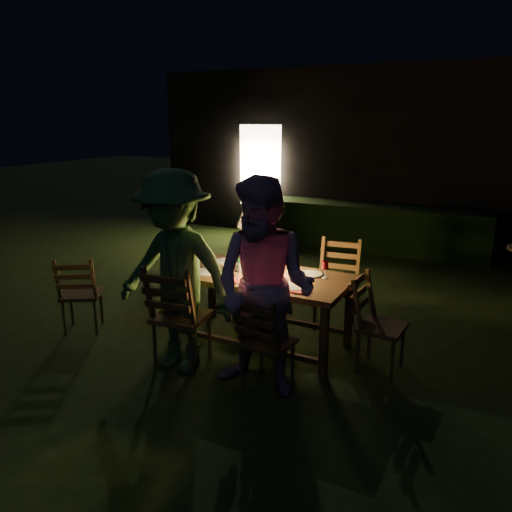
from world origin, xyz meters
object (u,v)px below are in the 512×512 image
at_px(lantern, 267,259).
at_px(chair_near_left, 181,333).
at_px(chair_spare, 82,307).
at_px(person_opp_left, 175,273).
at_px(person_house_side, 258,247).
at_px(chair_far_right, 335,301).
at_px(bottle_table, 239,258).
at_px(dining_table, 261,281).
at_px(chair_far_left, 256,288).
at_px(chair_near_right, 266,358).
at_px(person_opp_right, 264,289).
at_px(chair_end, 379,341).

bearing_deg(lantern, chair_near_left, -122.53).
xyz_separation_m(chair_spare, person_opp_left, (1.43, -0.24, 0.66)).
distance_m(chair_spare, person_house_side, 2.10).
bearing_deg(chair_far_right, bottle_table, 36.74).
distance_m(dining_table, chair_far_left, 0.97).
height_order(dining_table, chair_near_right, chair_near_right).
height_order(dining_table, person_house_side, person_house_side).
bearing_deg(dining_table, chair_near_left, -120.10).
height_order(dining_table, chair_far_left, chair_far_left).
bearing_deg(person_opp_right, chair_end, 46.44).
xyz_separation_m(chair_near_right, chair_end, (0.80, 0.75, 0.01)).
height_order(chair_near_left, bottle_table, chair_near_left).
xyz_separation_m(person_opp_right, person_opp_left, (-0.90, 0.02, 0.01)).
bearing_deg(person_house_side, chair_end, 154.02).
relative_size(dining_table, bottle_table, 6.53).
bearing_deg(person_house_side, chair_near_left, 90.09).
relative_size(person_opp_left, lantern, 5.33).
relative_size(chair_spare, person_opp_right, 0.49).
bearing_deg(dining_table, chair_near_right, -59.75).
height_order(chair_spare, person_opp_left, person_opp_left).
bearing_deg(person_house_side, person_opp_right, 118.76).
distance_m(dining_table, lantern, 0.24).
bearing_deg(chair_near_left, chair_near_right, -6.36).
relative_size(chair_near_left, person_opp_right, 0.57).
xyz_separation_m(chair_end, lantern, (-1.18, 0.08, 0.63)).
relative_size(chair_spare, person_opp_left, 0.49).
relative_size(chair_far_left, person_opp_left, 0.52).
height_order(chair_spare, person_opp_right, person_opp_right).
relative_size(chair_far_right, person_house_side, 0.63).
bearing_deg(bottle_table, lantern, 8.12).
distance_m(chair_far_left, chair_end, 1.85).
bearing_deg(chair_end, person_opp_left, -60.83).
distance_m(chair_near_left, person_house_side, 1.66).
bearing_deg(person_house_side, chair_far_left, 89.07).
xyz_separation_m(person_house_side, bottle_table, (0.18, -0.82, 0.09)).
xyz_separation_m(chair_far_right, lantern, (-0.51, -0.71, 0.60)).
height_order(chair_end, lantern, lantern).
bearing_deg(chair_near_left, person_opp_left, -99.54).
bearing_deg(chair_near_right, bottle_table, 137.64).
height_order(chair_near_right, chair_end, chair_end).
relative_size(chair_near_left, chair_spare, 1.17).
bearing_deg(chair_far_right, chair_end, 124.31).
xyz_separation_m(person_house_side, person_opp_right, (0.86, -1.66, 0.13)).
bearing_deg(chair_far_left, person_opp_right, 117.20).
xyz_separation_m(dining_table, chair_far_right, (0.57, 0.76, -0.37)).
bearing_deg(person_opp_left, bottle_table, 76.29).
height_order(chair_near_right, chair_spare, same).
height_order(chair_near_left, chair_far_left, chair_near_left).
relative_size(chair_far_left, lantern, 2.76).
bearing_deg(lantern, person_house_side, 121.65).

